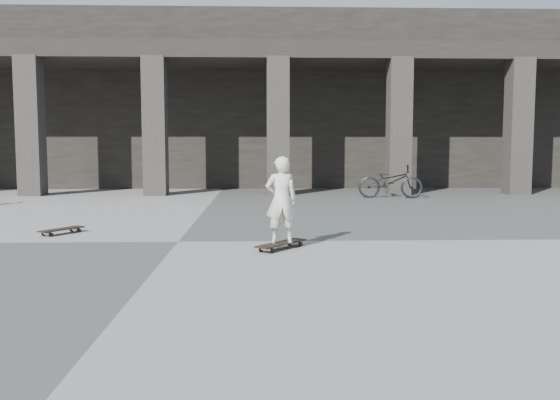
{
  "coord_description": "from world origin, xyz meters",
  "views": [
    {
      "loc": [
        1.23,
        -8.93,
        1.46
      ],
      "look_at": [
        1.54,
        -0.2,
        0.65
      ],
      "focal_mm": 38.0,
      "sensor_mm": 36.0,
      "label": 1
    }
  ],
  "objects_px": {
    "longboard": "(281,244)",
    "skateboard_spare": "(62,230)",
    "bicycle": "(390,181)",
    "child": "(281,200)"
  },
  "relations": [
    {
      "from": "longboard",
      "to": "bicycle",
      "type": "relative_size",
      "value": 0.5
    },
    {
      "from": "longboard",
      "to": "bicycle",
      "type": "height_order",
      "value": "bicycle"
    },
    {
      "from": "skateboard_spare",
      "to": "child",
      "type": "distance_m",
      "value": 3.93
    },
    {
      "from": "longboard",
      "to": "bicycle",
      "type": "distance_m",
      "value": 8.67
    },
    {
      "from": "child",
      "to": "bicycle",
      "type": "distance_m",
      "value": 8.67
    },
    {
      "from": "bicycle",
      "to": "child",
      "type": "bearing_deg",
      "value": 167.01
    },
    {
      "from": "longboard",
      "to": "child",
      "type": "bearing_deg",
      "value": 83.87
    },
    {
      "from": "longboard",
      "to": "skateboard_spare",
      "type": "xyz_separation_m",
      "value": [
        -3.56,
        1.53,
        -0.0
      ]
    },
    {
      "from": "skateboard_spare",
      "to": "child",
      "type": "relative_size",
      "value": 0.64
    },
    {
      "from": "longboard",
      "to": "skateboard_spare",
      "type": "distance_m",
      "value": 3.88
    }
  ]
}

